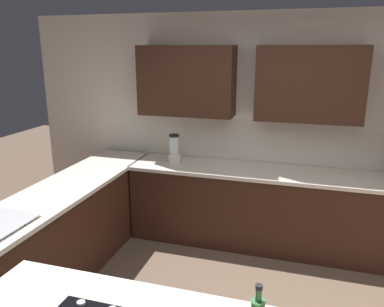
{
  "coord_description": "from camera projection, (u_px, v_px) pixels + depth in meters",
  "views": [
    {
      "loc": [
        -0.37,
        2.32,
        2.2
      ],
      "look_at": [
        0.77,
        -1.5,
        1.09
      ],
      "focal_mm": 35.47,
      "sensor_mm": 36.0,
      "label": 1
    }
  ],
  "objects": [
    {
      "name": "wall_back",
      "position": [
        263.0,
        116.0,
        4.35
      ],
      "size": [
        6.0,
        0.44,
        2.6
      ],
      "color": "silver",
      "rests_on": "ground"
    },
    {
      "name": "lower_cabinets_back",
      "position": [
        254.0,
        209.0,
        4.33
      ],
      "size": [
        2.8,
        0.6,
        0.86
      ],
      "primitive_type": "cube",
      "color": "#381E14",
      "rests_on": "ground"
    },
    {
      "name": "countertop_back",
      "position": [
        255.0,
        171.0,
        4.21
      ],
      "size": [
        2.84,
        0.64,
        0.04
      ],
      "primitive_type": "cube",
      "color": "silver",
      "rests_on": "lower_cabinets_back"
    },
    {
      "name": "lower_cabinets_side",
      "position": [
        62.0,
        235.0,
        3.73
      ],
      "size": [
        0.6,
        2.9,
        0.86
      ],
      "primitive_type": "cube",
      "color": "#381E14",
      "rests_on": "ground"
    },
    {
      "name": "countertop_side",
      "position": [
        58.0,
        192.0,
        3.6
      ],
      "size": [
        0.64,
        2.94,
        0.04
      ],
      "primitive_type": "cube",
      "color": "silver",
      "rests_on": "lower_cabinets_side"
    },
    {
      "name": "blender",
      "position": [
        174.0,
        151.0,
        4.42
      ],
      "size": [
        0.15,
        0.15,
        0.34
      ],
      "color": "beige",
      "rests_on": "countertop_back"
    }
  ]
}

